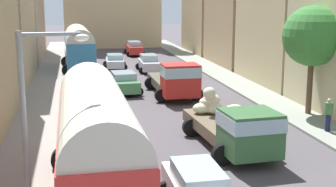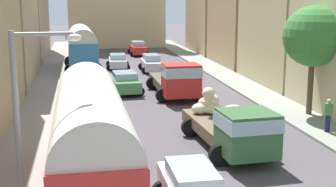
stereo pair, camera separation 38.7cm
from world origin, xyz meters
name	(u,v)px [view 1 (the left image)]	position (x,y,z in m)	size (l,w,h in m)	color
ground_plane	(144,85)	(0.00, 27.00, 0.00)	(154.00, 154.00, 0.00)	#4E484D
sidewalk_left	(46,88)	(-7.25, 27.00, 0.07)	(2.50, 70.00, 0.14)	gray
sidewalk_right	(234,81)	(7.25, 27.00, 0.07)	(2.50, 70.00, 0.14)	gray
building_right_2	(286,0)	(10.79, 25.78, 6.39)	(4.59, 9.60, 12.77)	tan
building_right_3	(242,3)	(11.01, 35.96, 6.04)	(5.53, 9.36, 12.03)	tan
building_right_4	(210,0)	(10.79, 46.34, 6.23)	(5.04, 9.70, 12.40)	tan
parked_bus_0	(96,137)	(-4.53, 6.68, 2.25)	(3.29, 9.91, 4.06)	red
parked_bus_1	(79,46)	(-4.68, 35.30, 2.21)	(3.47, 8.65, 4.02)	teal
cargo_truck_0	(234,126)	(1.59, 10.71, 1.20)	(3.28, 7.11, 2.40)	#325E34
cargo_truck_1	(175,79)	(1.44, 22.15, 1.25)	(3.20, 7.27, 2.50)	red
car_0	(149,63)	(1.43, 33.53, 0.78)	(2.16, 4.14, 1.55)	silver
car_1	(134,48)	(1.66, 45.56, 0.81)	(2.16, 4.16, 1.60)	red
car_3	(123,82)	(-1.80, 24.47, 0.76)	(2.48, 4.14, 1.49)	#4A9056
car_4	(115,61)	(-1.42, 35.75, 0.71)	(2.28, 3.85, 1.38)	silver
pedestrian_1	(328,114)	(7.10, 12.45, 1.02)	(0.40, 0.40, 1.81)	#191F47
streetlamp_near	(35,118)	(-6.22, 4.42, 3.58)	(1.87, 0.28, 5.89)	gray
roadside_tree_2	(313,36)	(7.90, 15.99, 4.53)	(3.38, 3.38, 6.25)	brown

